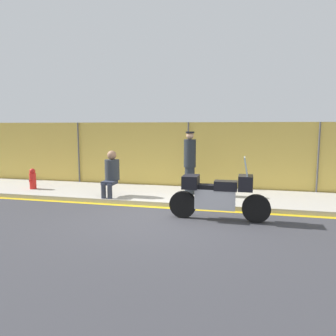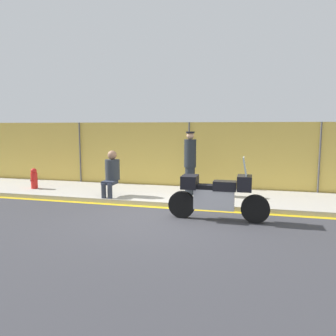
{
  "view_description": "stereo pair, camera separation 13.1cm",
  "coord_description": "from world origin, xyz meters",
  "px_view_note": "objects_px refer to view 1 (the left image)",
  "views": [
    {
      "loc": [
        1.92,
        -7.39,
        2.16
      ],
      "look_at": [
        -0.24,
        1.55,
        0.99
      ],
      "focal_mm": 35.0,
      "sensor_mm": 36.0,
      "label": 1
    },
    {
      "loc": [
        2.05,
        -7.36,
        2.16
      ],
      "look_at": [
        -0.24,
        1.55,
        0.99
      ],
      "focal_mm": 35.0,
      "sensor_mm": 36.0,
      "label": 2
    }
  ],
  "objects_px": {
    "motorcycle": "(218,195)",
    "person_seated_on_curb": "(111,171)",
    "fire_hydrant": "(33,179)",
    "officer_standing": "(190,162)"
  },
  "relations": [
    {
      "from": "motorcycle",
      "to": "person_seated_on_curb",
      "type": "height_order",
      "value": "motorcycle"
    },
    {
      "from": "person_seated_on_curb",
      "to": "fire_hydrant",
      "type": "xyz_separation_m",
      "value": [
        -2.95,
        0.41,
        -0.4
      ]
    },
    {
      "from": "motorcycle",
      "to": "officer_standing",
      "type": "distance_m",
      "value": 2.42
    },
    {
      "from": "officer_standing",
      "to": "person_seated_on_curb",
      "type": "bearing_deg",
      "value": -160.67
    },
    {
      "from": "person_seated_on_curb",
      "to": "fire_hydrant",
      "type": "bearing_deg",
      "value": 172.18
    },
    {
      "from": "person_seated_on_curb",
      "to": "fire_hydrant",
      "type": "relative_size",
      "value": 1.98
    },
    {
      "from": "motorcycle",
      "to": "person_seated_on_curb",
      "type": "xyz_separation_m",
      "value": [
        -3.22,
        1.36,
        0.26
      ]
    },
    {
      "from": "officer_standing",
      "to": "fire_hydrant",
      "type": "relative_size",
      "value": 2.81
    },
    {
      "from": "motorcycle",
      "to": "fire_hydrant",
      "type": "relative_size",
      "value": 3.46
    },
    {
      "from": "officer_standing",
      "to": "person_seated_on_curb",
      "type": "xyz_separation_m",
      "value": [
        -2.19,
        -0.77,
        -0.24
      ]
    }
  ]
}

